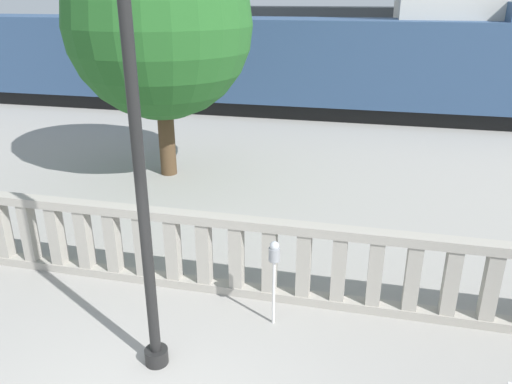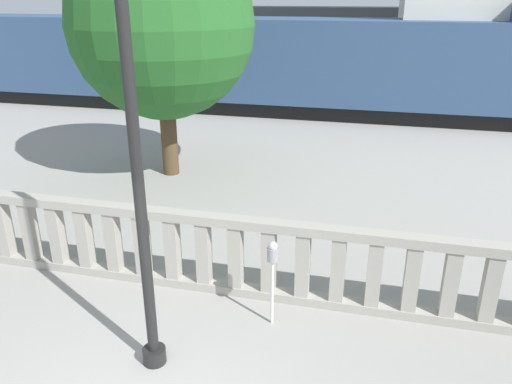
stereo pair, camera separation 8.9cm
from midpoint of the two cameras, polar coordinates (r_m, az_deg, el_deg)
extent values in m
cube|color=#9E998E|center=(7.92, -4.32, -10.74)|extent=(12.43, 0.24, 0.14)
cube|color=#9E998E|center=(7.38, -4.57, -3.24)|extent=(12.43, 0.24, 0.14)
cube|color=#9E998E|center=(9.43, -27.21, -3.78)|extent=(0.20, 0.20, 1.00)
cube|color=#9E998E|center=(9.12, -24.75, -4.18)|extent=(0.20, 0.20, 1.00)
cube|color=#9E998E|center=(8.83, -22.11, -4.60)|extent=(0.20, 0.20, 1.00)
cube|color=#9E998E|center=(8.55, -19.30, -5.04)|extent=(0.20, 0.20, 1.00)
cube|color=#9E998E|center=(8.30, -16.31, -5.50)|extent=(0.20, 0.20, 1.00)
cube|color=#9E998E|center=(8.08, -13.13, -5.96)|extent=(0.20, 0.20, 1.00)
cube|color=#9E998E|center=(7.88, -9.78, -6.43)|extent=(0.20, 0.20, 1.00)
cube|color=#9E998E|center=(7.71, -6.26, -6.90)|extent=(0.20, 0.20, 1.00)
cube|color=#9E998E|center=(7.57, -2.58, -7.36)|extent=(0.20, 0.20, 1.00)
cube|color=#9E998E|center=(7.46, 1.22, -7.80)|extent=(0.20, 0.20, 1.00)
cube|color=#9E998E|center=(7.39, 5.12, -8.22)|extent=(0.20, 0.20, 1.00)
cube|color=#9E998E|center=(7.35, 9.10, -8.61)|extent=(0.20, 0.20, 1.00)
cube|color=#9E998E|center=(7.34, 13.10, -8.96)|extent=(0.20, 0.20, 1.00)
cube|color=#9E998E|center=(7.37, 17.10, -9.26)|extent=(0.20, 0.20, 1.00)
cube|color=#9E998E|center=(7.44, 21.06, -9.52)|extent=(0.20, 0.20, 1.00)
cube|color=#9E998E|center=(7.54, 24.93, -9.73)|extent=(0.20, 0.20, 1.00)
cylinder|color=black|center=(6.69, -11.69, -17.87)|extent=(0.29, 0.29, 0.20)
cylinder|color=black|center=(5.44, -13.76, 3.87)|extent=(0.13, 0.13, 5.01)
cylinder|color=silver|center=(6.99, 1.66, -11.39)|extent=(0.04, 0.04, 1.00)
cylinder|color=gray|center=(6.68, 1.72, -7.13)|extent=(0.15, 0.15, 0.19)
sphere|color=#B2B7BC|center=(6.62, 1.73, -6.18)|extent=(0.13, 0.13, 0.13)
cube|color=black|center=(20.88, -9.17, 10.32)|extent=(28.89, 2.27, 0.55)
cube|color=navy|center=(20.62, -9.47, 15.06)|extent=(29.48, 2.84, 2.92)
cube|color=black|center=(32.35, 11.52, 14.17)|extent=(24.37, 2.20, 0.55)
cube|color=#4C5156|center=(32.18, 11.77, 17.31)|extent=(24.87, 2.75, 3.01)
cylinder|color=#4C3823|center=(12.77, -10.37, 6.34)|extent=(0.40, 0.40, 2.00)
sphere|color=#235B23|center=(12.35, -11.23, 18.18)|extent=(4.34, 4.34, 4.34)
camera|label=1|loc=(0.04, -90.31, -0.13)|focal=35.00mm
camera|label=2|loc=(0.04, 89.69, 0.13)|focal=35.00mm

